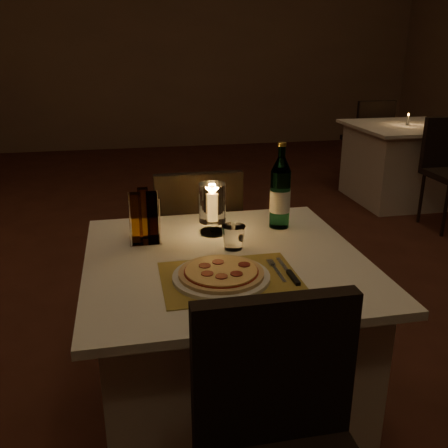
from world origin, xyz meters
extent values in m
cube|color=#4C2218|center=(0.00, 0.00, -0.01)|extent=(8.00, 10.00, 0.02)
cube|color=#7E6049|center=(0.00, 5.01, 1.50)|extent=(8.00, 0.02, 3.00)
cube|color=silver|center=(-0.07, -0.84, 0.35)|extent=(0.88, 0.88, 0.71)
cube|color=silver|center=(-0.07, -0.84, 0.72)|extent=(1.00, 1.00, 0.03)
cube|color=black|center=(-0.07, -1.46, 0.69)|extent=(0.42, 0.05, 0.42)
cube|color=black|center=(-0.07, -0.04, 0.46)|extent=(0.42, 0.42, 0.05)
cube|color=black|center=(-0.07, -0.23, 0.69)|extent=(0.42, 0.05, 0.42)
cylinder|color=black|center=(0.10, 0.13, 0.22)|extent=(0.03, 0.03, 0.44)
cylinder|color=black|center=(-0.24, 0.13, 0.22)|extent=(0.03, 0.03, 0.44)
cylinder|color=black|center=(0.10, -0.21, 0.22)|extent=(0.03, 0.03, 0.44)
cylinder|color=black|center=(-0.24, -0.21, 0.22)|extent=(0.03, 0.03, 0.44)
cube|color=#A28838|center=(-0.09, -1.02, 0.74)|extent=(0.45, 0.34, 0.00)
cylinder|color=white|center=(-0.12, -1.02, 0.75)|extent=(0.32, 0.32, 0.01)
cylinder|color=#D8B77F|center=(-0.12, -1.02, 0.76)|extent=(0.28, 0.28, 0.01)
cylinder|color=maroon|center=(-0.12, -1.02, 0.77)|extent=(0.24, 0.24, 0.00)
cylinder|color=#EACC7F|center=(-0.12, -1.02, 0.77)|extent=(0.24, 0.24, 0.00)
cylinder|color=maroon|center=(-0.04, -1.00, 0.78)|extent=(0.04, 0.04, 0.00)
cylinder|color=maroon|center=(-0.12, -0.96, 0.78)|extent=(0.04, 0.04, 0.00)
cylinder|color=maroon|center=(-0.17, -0.98, 0.78)|extent=(0.04, 0.04, 0.00)
cylinder|color=maroon|center=(-0.17, -1.04, 0.78)|extent=(0.04, 0.04, 0.00)
cylinder|color=maroon|center=(-0.13, -1.07, 0.78)|extent=(0.04, 0.04, 0.00)
cylinder|color=maroon|center=(-0.08, -1.06, 0.78)|extent=(0.04, 0.04, 0.00)
cube|color=silver|center=(0.07, -1.02, 0.75)|extent=(0.01, 0.14, 0.00)
cube|color=silver|center=(0.07, -0.94, 0.75)|extent=(0.02, 0.05, 0.00)
cube|color=black|center=(0.11, -1.07, 0.75)|extent=(0.02, 0.10, 0.01)
cube|color=silver|center=(0.11, -0.96, 0.75)|extent=(0.01, 0.12, 0.00)
cylinder|color=#559E71|center=(0.21, -0.57, 0.86)|extent=(0.08, 0.08, 0.24)
cylinder|color=#559E71|center=(0.21, -0.57, 1.06)|extent=(0.03, 0.03, 0.05)
cylinder|color=gold|center=(0.21, -0.57, 1.09)|extent=(0.03, 0.03, 0.01)
cylinder|color=silver|center=(0.21, -0.57, 0.85)|extent=(0.09, 0.09, 0.09)
cylinder|color=white|center=(-0.07, -0.60, 0.75)|extent=(0.10, 0.10, 0.01)
cylinder|color=white|center=(-0.07, -0.60, 0.77)|extent=(0.02, 0.02, 0.04)
cylinder|color=white|center=(-0.07, -0.60, 0.87)|extent=(0.11, 0.11, 0.16)
cylinder|color=white|center=(-0.07, -0.60, 0.85)|extent=(0.03, 0.03, 0.11)
ellipsoid|color=orange|center=(-0.07, -0.60, 0.93)|extent=(0.02, 0.02, 0.03)
cube|color=white|center=(-0.35, -0.63, 0.74)|extent=(0.12, 0.12, 0.01)
cylinder|color=white|center=(-0.40, -0.68, 0.84)|extent=(0.01, 0.01, 0.18)
cylinder|color=white|center=(-0.29, -0.68, 0.84)|extent=(0.01, 0.01, 0.18)
cylinder|color=white|center=(-0.40, -0.57, 0.84)|extent=(0.01, 0.01, 0.18)
cylinder|color=white|center=(-0.29, -0.57, 0.84)|extent=(0.01, 0.01, 0.18)
cube|color=#BF8C33|center=(-0.38, -0.66, 0.85)|extent=(0.04, 0.04, 0.20)
cube|color=#3F1E14|center=(-0.32, -0.66, 0.85)|extent=(0.04, 0.04, 0.20)
cube|color=#BF8C33|center=(-0.35, -0.60, 0.85)|extent=(0.04, 0.04, 0.20)
cube|color=silver|center=(2.24, 1.84, 0.35)|extent=(0.88, 0.88, 0.71)
cube|color=silver|center=(2.24, 1.84, 0.72)|extent=(1.00, 1.00, 0.03)
cube|color=black|center=(2.24, 1.22, 0.69)|extent=(0.42, 0.05, 0.42)
cylinder|color=black|center=(2.07, 0.87, 0.22)|extent=(0.03, 0.03, 0.44)
cylinder|color=black|center=(2.07, 1.21, 0.22)|extent=(0.03, 0.03, 0.44)
cube|color=black|center=(2.24, 2.64, 0.46)|extent=(0.42, 0.42, 0.05)
cube|color=black|center=(2.24, 2.45, 0.69)|extent=(0.42, 0.05, 0.42)
cylinder|color=black|center=(2.41, 2.81, 0.22)|extent=(0.03, 0.03, 0.44)
cylinder|color=black|center=(2.07, 2.81, 0.22)|extent=(0.03, 0.03, 0.44)
cylinder|color=black|center=(2.41, 2.47, 0.22)|extent=(0.03, 0.03, 0.44)
cylinder|color=black|center=(2.07, 2.47, 0.22)|extent=(0.03, 0.03, 0.44)
cylinder|color=white|center=(2.24, 1.84, 0.79)|extent=(0.03, 0.03, 0.09)
ellipsoid|color=orange|center=(2.24, 1.84, 0.84)|extent=(0.01, 0.01, 0.02)
camera|label=1|loc=(-0.41, -2.46, 1.47)|focal=40.00mm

